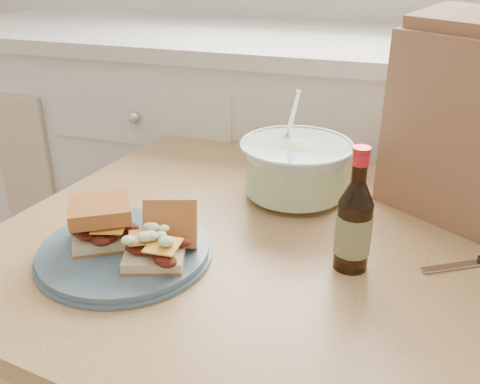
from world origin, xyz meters
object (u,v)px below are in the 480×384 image
(plate, at_px, (124,252))
(dining_table, at_px, (243,281))
(coleslaw_bowl, at_px, (295,171))
(paper_bag, at_px, (468,127))
(beer_bottle, at_px, (354,224))

(plate, bearing_deg, dining_table, 39.74)
(plate, relative_size, coleslaw_bowl, 1.24)
(coleslaw_bowl, xyz_separation_m, paper_bag, (0.31, 0.04, 0.11))
(coleslaw_bowl, bearing_deg, paper_bag, 7.82)
(dining_table, distance_m, plate, 0.24)
(dining_table, xyz_separation_m, coleslaw_bowl, (0.06, 0.18, 0.16))
(plate, height_order, paper_bag, paper_bag)
(plate, xyz_separation_m, coleslaw_bowl, (0.22, 0.31, 0.05))
(dining_table, xyz_separation_m, beer_bottle, (0.20, -0.05, 0.18))
(coleslaw_bowl, bearing_deg, plate, -125.07)
(plate, distance_m, beer_bottle, 0.38)
(dining_table, distance_m, paper_bag, 0.51)
(dining_table, height_order, paper_bag, paper_bag)
(dining_table, bearing_deg, beer_bottle, -5.45)
(beer_bottle, bearing_deg, coleslaw_bowl, 103.02)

